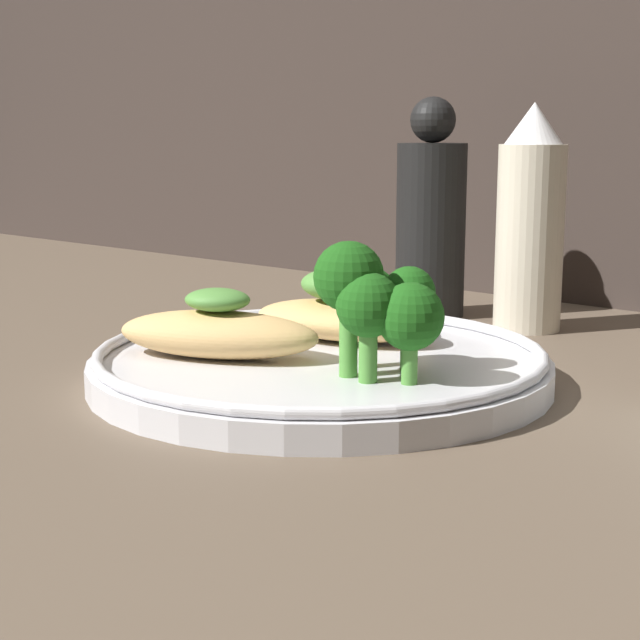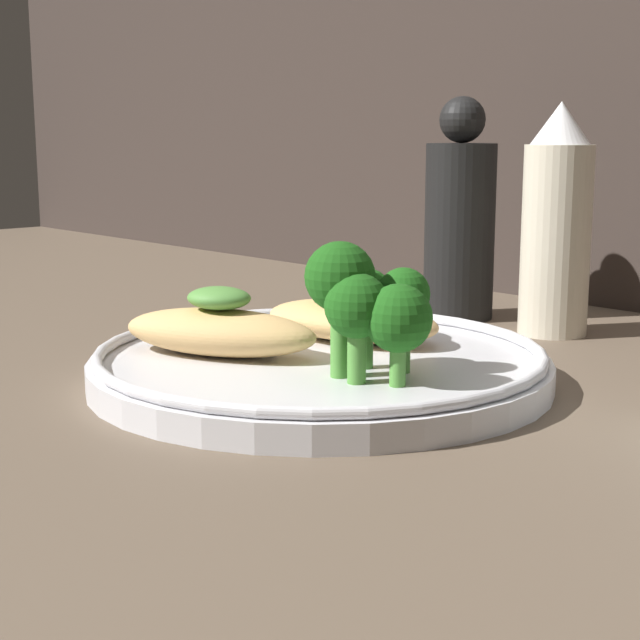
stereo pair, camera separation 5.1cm
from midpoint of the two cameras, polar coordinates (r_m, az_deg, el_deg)
name	(u,v)px [view 1 (the left image)]	position (r cm, az deg, el deg)	size (l,w,h in cm)	color
ground_plane	(320,392)	(52.29, -2.82, -4.23)	(180.00, 180.00, 1.00)	brown
plate	(320,365)	(51.92, -2.84, -2.64)	(24.40, 24.40, 2.00)	silver
grilled_meat_front	(218,331)	(52.04, -8.78, -0.68)	(11.84, 8.81, 3.69)	tan
grilled_meat_middle	(343,312)	(56.06, -1.27, 0.44)	(11.89, 7.85, 4.11)	tan
broccoli_bunch	(378,300)	(46.89, 0.27, 1.16)	(6.57, 6.04, 6.64)	#4C8E38
sauce_bottle	(530,223)	(66.00, 9.97, 5.58)	(4.47, 4.47, 15.03)	beige
pepper_grinder	(431,220)	(70.39, 4.39, 5.83)	(4.96, 4.96, 15.55)	black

